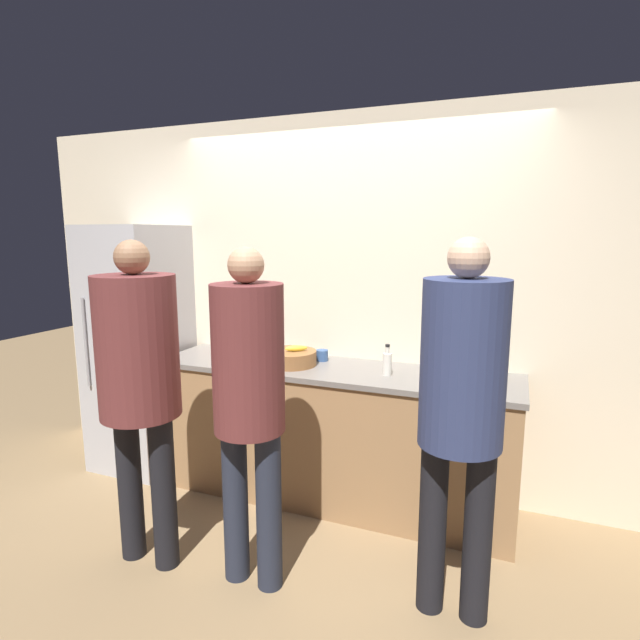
% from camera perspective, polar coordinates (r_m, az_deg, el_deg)
% --- Properties ---
extents(ground_plane, '(14.00, 14.00, 0.00)m').
position_cam_1_polar(ground_plane, '(3.39, -0.97, -22.13)').
color(ground_plane, '#8C704C').
extents(wall_back, '(5.20, 0.06, 2.60)m').
position_cam_1_polar(wall_back, '(3.54, 3.15, 1.82)').
color(wall_back, beige).
rests_on(wall_back, ground_plane).
extents(counter, '(2.42, 0.65, 0.92)m').
position_cam_1_polar(counter, '(3.47, 1.35, -12.70)').
color(counter, '#9E754C').
rests_on(counter, ground_plane).
extents(refrigerator, '(0.61, 0.68, 1.85)m').
position_cam_1_polar(refrigerator, '(4.09, -19.90, -2.96)').
color(refrigerator, '#B7B7BC').
rests_on(refrigerator, ground_plane).
extents(person_left, '(0.42, 0.42, 1.76)m').
position_cam_1_polar(person_left, '(2.78, -19.98, -5.35)').
color(person_left, black).
rests_on(person_left, ground_plane).
extents(person_center, '(0.35, 0.35, 1.73)m').
position_cam_1_polar(person_center, '(2.49, -8.11, -7.93)').
color(person_center, '#232838').
rests_on(person_center, ground_plane).
extents(person_right, '(0.37, 0.37, 1.78)m').
position_cam_1_polar(person_right, '(2.32, 15.87, -8.39)').
color(person_right, black).
rests_on(person_right, ground_plane).
extents(fruit_bowl, '(0.35, 0.35, 0.14)m').
position_cam_1_polar(fruit_bowl, '(3.37, -3.38, -4.31)').
color(fruit_bowl, brown).
rests_on(fruit_bowl, counter).
extents(utensil_crock, '(0.09, 0.09, 0.28)m').
position_cam_1_polar(utensil_crock, '(3.19, 19.35, -5.19)').
color(utensil_crock, '#ADA393').
rests_on(utensil_crock, counter).
extents(bottle_dark, '(0.08, 0.08, 0.20)m').
position_cam_1_polar(bottle_dark, '(3.60, -6.57, -2.99)').
color(bottle_dark, '#333338').
rests_on(bottle_dark, counter).
extents(bottle_clear, '(0.06, 0.06, 0.20)m').
position_cam_1_polar(bottle_clear, '(3.14, 7.68, -4.90)').
color(bottle_clear, silver).
rests_on(bottle_clear, counter).
extents(bottle_red, '(0.06, 0.06, 0.25)m').
position_cam_1_polar(bottle_red, '(3.76, -11.95, -2.25)').
color(bottle_red, red).
rests_on(bottle_red, counter).
extents(cup_red, '(0.09, 0.09, 0.08)m').
position_cam_1_polar(cup_red, '(3.63, -9.76, -3.53)').
color(cup_red, '#A33D33').
rests_on(cup_red, counter).
extents(cup_blue, '(0.08, 0.08, 0.08)m').
position_cam_1_polar(cup_blue, '(3.47, 0.24, -4.06)').
color(cup_blue, '#335184').
rests_on(cup_blue, counter).
extents(potted_plant, '(0.15, 0.15, 0.24)m').
position_cam_1_polar(potted_plant, '(3.21, 16.72, -3.90)').
color(potted_plant, beige).
rests_on(potted_plant, counter).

